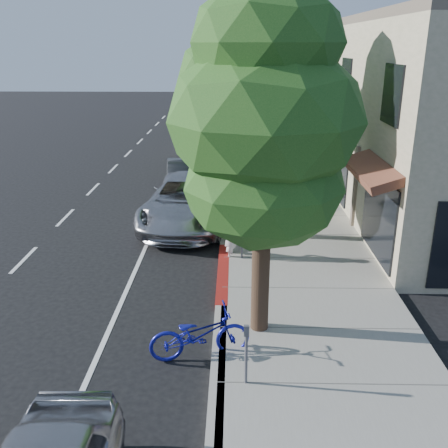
{
  "coord_description": "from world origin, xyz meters",
  "views": [
    {
      "loc": [
        0.3,
        -12.0,
        6.29
      ],
      "look_at": [
        0.01,
        1.67,
        1.35
      ],
      "focal_mm": 40.0,
      "sensor_mm": 36.0,
      "label": 1
    }
  ],
  "objects_px": {
    "dark_sedan": "(184,176)",
    "bicycle": "(200,334)",
    "street_tree_4": "(244,67)",
    "silver_suv": "(189,201)",
    "cyclist": "(232,233)",
    "street_tree_1": "(254,91)",
    "street_tree_5": "(243,65)",
    "pedestrian": "(295,175)",
    "white_pickup": "(208,133)",
    "dark_suv_far": "(208,122)",
    "street_tree_2": "(249,94)",
    "street_tree_0": "(265,125)",
    "street_tree_3": "(246,75)"
  },
  "relations": [
    {
      "from": "street_tree_1",
      "to": "street_tree_2",
      "type": "distance_m",
      "value": 6.04
    },
    {
      "from": "street_tree_1",
      "to": "street_tree_2",
      "type": "bearing_deg",
      "value": 90.0
    },
    {
      "from": "bicycle",
      "to": "dark_suv_far",
      "type": "bearing_deg",
      "value": -10.54
    },
    {
      "from": "street_tree_0",
      "to": "silver_suv",
      "type": "xyz_separation_m",
      "value": [
        -2.26,
        7.5,
        -3.9
      ]
    },
    {
      "from": "street_tree_0",
      "to": "dark_sedan",
      "type": "height_order",
      "value": "street_tree_0"
    },
    {
      "from": "street_tree_0",
      "to": "bicycle",
      "type": "bearing_deg",
      "value": -143.46
    },
    {
      "from": "pedestrian",
      "to": "street_tree_1",
      "type": "bearing_deg",
      "value": 57.21
    },
    {
      "from": "street_tree_5",
      "to": "street_tree_3",
      "type": "bearing_deg",
      "value": -90.0
    },
    {
      "from": "street_tree_0",
      "to": "street_tree_4",
      "type": "xyz_separation_m",
      "value": [
        -0.0,
        24.0,
        0.11
      ]
    },
    {
      "from": "street_tree_4",
      "to": "white_pickup",
      "type": "height_order",
      "value": "street_tree_4"
    },
    {
      "from": "cyclist",
      "to": "dark_sedan",
      "type": "height_order",
      "value": "cyclist"
    },
    {
      "from": "pedestrian",
      "to": "cyclist",
      "type": "bearing_deg",
      "value": 58.09
    },
    {
      "from": "street_tree_5",
      "to": "cyclist",
      "type": "xyz_separation_m",
      "value": [
        -0.65,
        -25.81,
        -3.89
      ]
    },
    {
      "from": "street_tree_2",
      "to": "street_tree_3",
      "type": "height_order",
      "value": "street_tree_3"
    },
    {
      "from": "street_tree_0",
      "to": "pedestrian",
      "type": "distance_m",
      "value": 11.52
    },
    {
      "from": "street_tree_2",
      "to": "pedestrian",
      "type": "distance_m",
      "value": 4.0
    },
    {
      "from": "street_tree_1",
      "to": "dark_suv_far",
      "type": "xyz_separation_m",
      "value": [
        -2.62,
        21.83,
        -4.12
      ]
    },
    {
      "from": "silver_suv",
      "to": "dark_sedan",
      "type": "relative_size",
      "value": 1.52
    },
    {
      "from": "street_tree_1",
      "to": "street_tree_4",
      "type": "xyz_separation_m",
      "value": [
        -0.0,
        18.0,
        -0.05
      ]
    },
    {
      "from": "street_tree_3",
      "to": "cyclist",
      "type": "relative_size",
      "value": 4.36
    },
    {
      "from": "street_tree_2",
      "to": "silver_suv",
      "type": "height_order",
      "value": "street_tree_2"
    },
    {
      "from": "dark_suv_far",
      "to": "street_tree_3",
      "type": "bearing_deg",
      "value": -75.16
    },
    {
      "from": "street_tree_4",
      "to": "white_pickup",
      "type": "distance_m",
      "value": 4.96
    },
    {
      "from": "street_tree_5",
      "to": "dark_sedan",
      "type": "relative_size",
      "value": 1.85
    },
    {
      "from": "white_pickup",
      "to": "street_tree_4",
      "type": "bearing_deg",
      "value": 33.69
    },
    {
      "from": "white_pickup",
      "to": "silver_suv",
      "type": "bearing_deg",
      "value": -95.39
    },
    {
      "from": "cyclist",
      "to": "street_tree_1",
      "type": "bearing_deg",
      "value": -9.08
    },
    {
      "from": "street_tree_4",
      "to": "street_tree_5",
      "type": "distance_m",
      "value": 6.0
    },
    {
      "from": "silver_suv",
      "to": "dark_sedan",
      "type": "bearing_deg",
      "value": 103.87
    },
    {
      "from": "dark_suv_far",
      "to": "street_tree_2",
      "type": "bearing_deg",
      "value": -80.7
    },
    {
      "from": "dark_sedan",
      "to": "cyclist",
      "type": "bearing_deg",
      "value": -79.5
    },
    {
      "from": "street_tree_5",
      "to": "white_pickup",
      "type": "relative_size",
      "value": 1.23
    },
    {
      "from": "street_tree_1",
      "to": "silver_suv",
      "type": "bearing_deg",
      "value": 146.41
    },
    {
      "from": "cyclist",
      "to": "dark_suv_far",
      "type": "xyz_separation_m",
      "value": [
        -1.97,
        23.63,
        -0.07
      ]
    },
    {
      "from": "street_tree_4",
      "to": "silver_suv",
      "type": "xyz_separation_m",
      "value": [
        -2.26,
        -16.5,
        -4.01
      ]
    },
    {
      "from": "cyclist",
      "to": "dark_suv_far",
      "type": "relative_size",
      "value": 0.37
    },
    {
      "from": "street_tree_3",
      "to": "cyclist",
      "type": "distance_m",
      "value": 14.35
    },
    {
      "from": "street_tree_1",
      "to": "street_tree_3",
      "type": "height_order",
      "value": "street_tree_1"
    },
    {
      "from": "street_tree_2",
      "to": "silver_suv",
      "type": "relative_size",
      "value": 1.1
    },
    {
      "from": "dark_sedan",
      "to": "bicycle",
      "type": "bearing_deg",
      "value": -88.71
    },
    {
      "from": "street_tree_2",
      "to": "street_tree_4",
      "type": "distance_m",
      "value": 12.02
    },
    {
      "from": "street_tree_1",
      "to": "dark_suv_far",
      "type": "height_order",
      "value": "street_tree_1"
    },
    {
      "from": "street_tree_4",
      "to": "dark_suv_far",
      "type": "distance_m",
      "value": 6.17
    },
    {
      "from": "street_tree_1",
      "to": "dark_sedan",
      "type": "xyz_separation_m",
      "value": [
        -2.89,
        5.87,
        -4.25
      ]
    },
    {
      "from": "silver_suv",
      "to": "dark_sedan",
      "type": "xyz_separation_m",
      "value": [
        -0.63,
        4.37,
        -0.19
      ]
    },
    {
      "from": "silver_suv",
      "to": "dark_suv_far",
      "type": "height_order",
      "value": "silver_suv"
    },
    {
      "from": "street_tree_5",
      "to": "bicycle",
      "type": "height_order",
      "value": "street_tree_5"
    },
    {
      "from": "street_tree_3",
      "to": "street_tree_5",
      "type": "relative_size",
      "value": 1.0
    },
    {
      "from": "street_tree_1",
      "to": "pedestrian",
      "type": "bearing_deg",
      "value": 66.97
    },
    {
      "from": "street_tree_3",
      "to": "dark_suv_far",
      "type": "distance_m",
      "value": 10.91
    }
  ]
}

